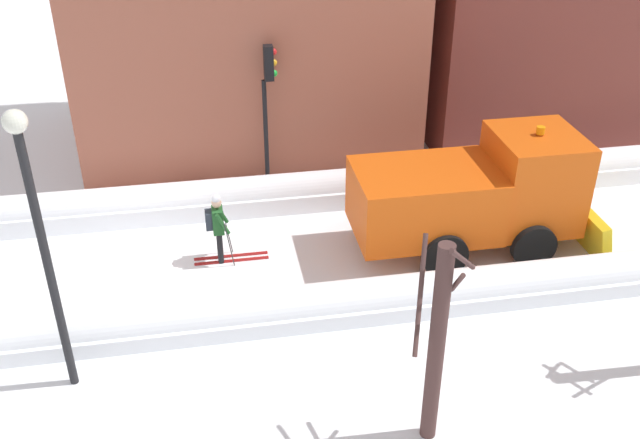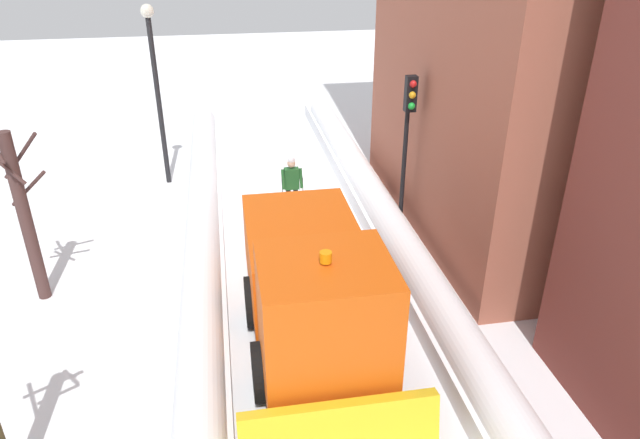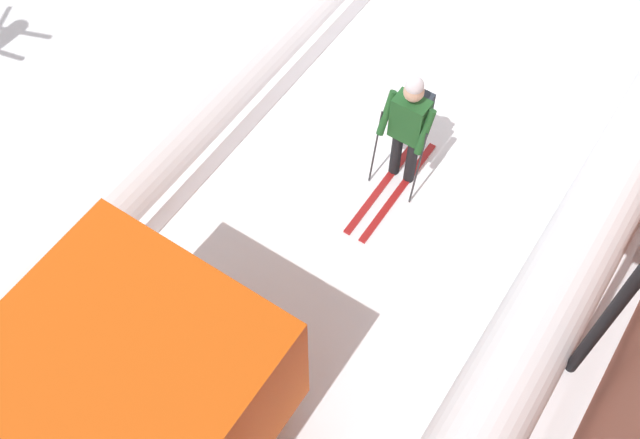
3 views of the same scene
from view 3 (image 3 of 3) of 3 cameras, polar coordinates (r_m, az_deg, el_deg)
skier at (r=9.09m, az=6.73°, el=7.08°), size 0.62×1.80×1.81m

